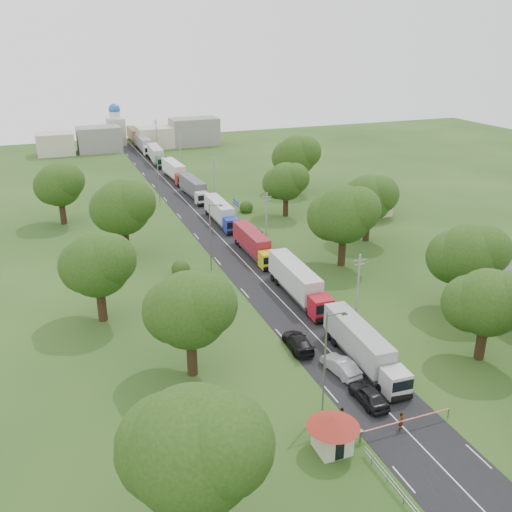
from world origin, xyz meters
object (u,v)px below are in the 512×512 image
guard_booth (333,428)px  car_lane_mid (341,366)px  truck_0 (362,346)px  boom_barrier (393,425)px  car_lane_front (369,395)px  info_sign (236,206)px  pedestrian_near (401,422)px

guard_booth → car_lane_mid: bearing=57.8°
truck_0 → car_lane_mid: size_ratio=2.84×
boom_barrier → car_lane_front: bearing=85.4°
info_sign → pedestrian_near: size_ratio=2.37×
truck_0 → pedestrian_near: (-2.32, -10.51, -1.22)m
boom_barrier → car_lane_mid: 9.83m
boom_barrier → car_lane_front: size_ratio=1.89×
boom_barrier → pedestrian_near: (0.94, 0.11, -0.03)m
guard_booth → pedestrian_near: bearing=1.0°
info_sign → car_lane_mid: bearing=-97.0°
boom_barrier → info_sign: 60.39m
guard_booth → info_sign: info_sign is taller
guard_booth → pedestrian_near: 6.91m
info_sign → truck_0: (-3.30, -49.38, -0.92)m
truck_0 → car_lane_front: (-2.90, -6.15, -1.25)m
info_sign → car_lane_mid: 50.60m
boom_barrier → truck_0: bearing=73.0°
guard_booth → car_lane_front: size_ratio=0.90×
boom_barrier → guard_booth: (-5.84, -0.00, 1.27)m
guard_booth → car_lane_mid: guard_booth is taller
boom_barrier → info_sign: info_sign is taller
car_lane_front → pedestrian_near: 4.40m
car_lane_front → truck_0: bearing=-115.7°
car_lane_front → pedestrian_near: size_ratio=2.82×
boom_barrier → car_lane_mid: (0.36, 9.83, -0.07)m
info_sign → pedestrian_near: info_sign is taller
truck_0 → boom_barrier: bearing=-107.0°
pedestrian_near → truck_0: bearing=34.3°
truck_0 → pedestrian_near: truck_0 is taller
boom_barrier → guard_booth: bearing=-180.0°
info_sign → truck_0: 49.50m
info_sign → car_lane_front: (-6.20, -55.53, -2.17)m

